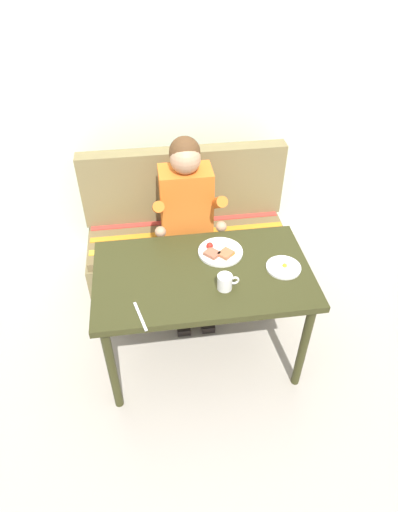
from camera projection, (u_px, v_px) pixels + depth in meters
The scene contains 9 objects.
ground_plane at pixel (202, 353), 2.84m from camera, with size 8.00×8.00×0.00m, color #AFA699.
back_wall at pixel (176, 87), 2.95m from camera, with size 4.40×0.10×2.60m, color silver.
table at pixel (203, 283), 2.42m from camera, with size 1.20×0.70×0.73m.
couch at pixel (188, 243), 3.20m from camera, with size 1.44×0.56×1.00m.
person at pixel (187, 210), 2.80m from camera, with size 0.45×0.61×1.21m.
plate_breakfast at pixel (220, 252), 2.48m from camera, with size 0.26×0.26×0.05m.
plate_eggs at pixel (284, 267), 2.38m from camera, with size 0.19×0.19×0.04m.
coffee_mug at pixel (225, 282), 2.24m from camera, with size 0.12×0.08×0.09m.
knife at pixel (140, 316), 2.12m from camera, with size 0.01×0.20×0.01m, color silver.
Camera 1 is at (-0.26, -1.72, 2.33)m, focal length 30.21 mm.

